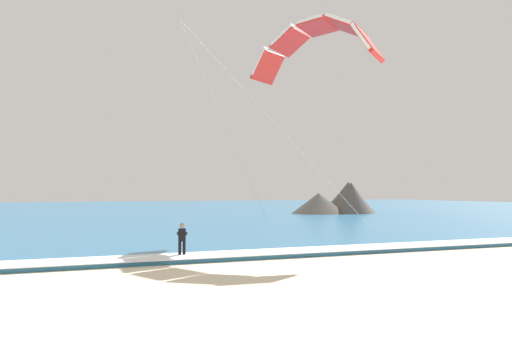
{
  "coord_description": "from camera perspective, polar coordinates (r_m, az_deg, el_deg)",
  "views": [
    {
      "loc": [
        -7.75,
        -6.9,
        3.21
      ],
      "look_at": [
        2.52,
        18.94,
        4.29
      ],
      "focal_mm": 35.71,
      "sensor_mm": 36.0,
      "label": 1
    }
  ],
  "objects": [
    {
      "name": "headland_right",
      "position": [
        68.11,
        9.39,
        -3.32
      ],
      "size": [
        12.09,
        8.07,
        4.35
      ],
      "color": "#47423D",
      "rests_on": "ground"
    },
    {
      "name": "kite_primary",
      "position": [
        32.33,
        6.6,
        14.21
      ],
      "size": [
        11.73,
        9.04,
        12.51
      ],
      "color": "red"
    },
    {
      "name": "sea",
      "position": [
        82.27,
        -16.31,
        -4.31
      ],
      "size": [
        200.0,
        120.0,
        0.2
      ],
      "primitive_type": "cube",
      "color": "teal",
      "rests_on": "ground"
    },
    {
      "name": "surf_foam",
      "position": [
        24.31,
        -2.96,
        -9.29
      ],
      "size": [
        200.0,
        2.31,
        0.04
      ],
      "primitive_type": "cube",
      "color": "white",
      "rests_on": "sea"
    },
    {
      "name": "surfboard",
      "position": [
        24.11,
        -8.3,
        -9.8
      ],
      "size": [
        0.76,
        1.46,
        0.09
      ],
      "color": "#239EC6",
      "rests_on": "ground"
    },
    {
      "name": "kitesurfer",
      "position": [
        24.02,
        -8.29,
        -7.63
      ],
      "size": [
        0.6,
        0.6,
        1.69
      ],
      "color": "black",
      "rests_on": "ground"
    }
  ]
}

